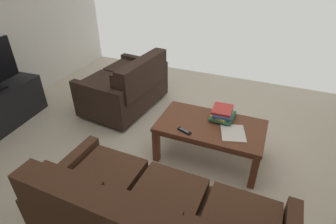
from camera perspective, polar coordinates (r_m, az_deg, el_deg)
name	(u,v)px	position (r m, az deg, el deg)	size (l,w,h in m)	color
ground_plane	(177,158)	(3.19, 1.96, -9.73)	(5.61, 4.97, 0.01)	beige
loveseat_near	(127,86)	(4.00, -8.79, 5.46)	(0.97, 1.31, 0.82)	black
coffee_table	(210,129)	(3.00, 9.02, -3.70)	(1.16, 0.65, 0.46)	brown
book_stack	(222,114)	(3.05, 11.54, -0.35)	(0.26, 0.31, 0.13)	black
tv_remote	(184,131)	(2.81, 3.50, -4.03)	(0.17, 0.10, 0.02)	black
loose_magazine	(233,133)	(2.87, 13.71, -4.35)	(0.24, 0.30, 0.01)	silver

